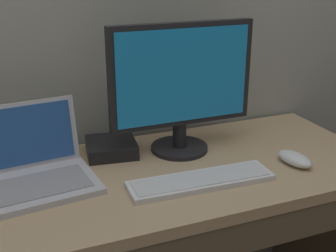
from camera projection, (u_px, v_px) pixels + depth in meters
The scene contains 6 objects.
desk at pixel (152, 244), 1.38m from camera, with size 1.44×0.57×0.79m.
laptop_silver at pixel (35, 171), 1.23m from camera, with size 0.33×0.29×0.21m.
external_monitor at pixel (182, 84), 1.37m from camera, with size 0.46×0.19×0.42m.
wired_keyboard at pixel (201, 181), 1.24m from camera, with size 0.42×0.13×0.02m.
computer_mouse at pixel (295, 159), 1.35m from camera, with size 0.07×0.12×0.04m, color white.
external_drive_box at pixel (111, 147), 1.43m from camera, with size 0.16×0.16×0.04m, color black.
Camera 1 is at (-0.38, -1.11, 1.39)m, focal length 47.52 mm.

